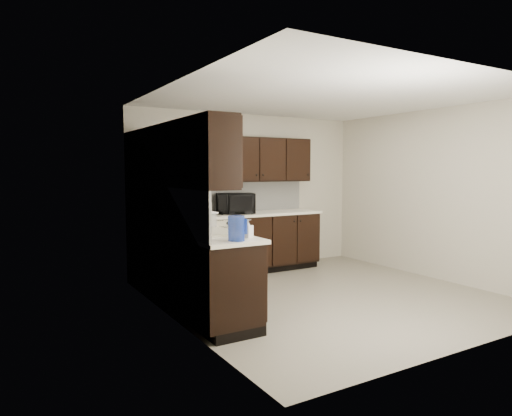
{
  "coord_description": "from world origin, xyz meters",
  "views": [
    {
      "loc": [
        -3.68,
        -4.45,
        1.6
      ],
      "look_at": [
        -0.69,
        0.6,
        1.12
      ],
      "focal_mm": 32.0,
      "sensor_mm": 36.0,
      "label": 1
    }
  ],
  "objects": [
    {
      "name": "sink",
      "position": [
        -1.68,
        -0.01,
        0.88
      ],
      "size": [
        0.54,
        0.82,
        0.42
      ],
      "color": "beige",
      "rests_on": "countertop"
    },
    {
      "name": "wall_front",
      "position": [
        0.0,
        -2.0,
        1.25
      ],
      "size": [
        4.0,
        0.02,
        2.5
      ],
      "primitive_type": "cube",
      "color": "#BAB39F",
      "rests_on": "floor"
    },
    {
      "name": "lower_cabinets",
      "position": [
        -1.01,
        1.11,
        0.41
      ],
      "size": [
        3.0,
        2.8,
        0.9
      ],
      "color": "black",
      "rests_on": "floor"
    },
    {
      "name": "countertop",
      "position": [
        -1.01,
        1.11,
        0.92
      ],
      "size": [
        3.03,
        2.83,
        0.04
      ],
      "color": "white",
      "rests_on": "lower_cabinets"
    },
    {
      "name": "wall_back",
      "position": [
        0.0,
        2.0,
        1.25
      ],
      "size": [
        4.0,
        0.02,
        2.5
      ],
      "primitive_type": "cube",
      "color": "#BAB39F",
      "rests_on": "floor"
    },
    {
      "name": "storage_bin",
      "position": [
        -1.65,
        0.4,
        1.03
      ],
      "size": [
        0.5,
        0.4,
        0.18
      ],
      "primitive_type": "cube",
      "rotation": [
        0.0,
        0.0,
        -0.15
      ],
      "color": "white",
      "rests_on": "countertop"
    },
    {
      "name": "soap_bottle_b",
      "position": [
        -1.85,
        -0.02,
        1.05
      ],
      "size": [
        0.11,
        0.11,
        0.23
      ],
      "primitive_type": "imported",
      "rotation": [
        0.0,
        0.0,
        -0.3
      ],
      "color": "gray",
      "rests_on": "countertop"
    },
    {
      "name": "wall_right",
      "position": [
        2.0,
        0.0,
        1.25
      ],
      "size": [
        0.02,
        4.0,
        2.5
      ],
      "primitive_type": "cube",
      "color": "#BAB39F",
      "rests_on": "floor"
    },
    {
      "name": "soap_bottle_a",
      "position": [
        -1.48,
        -0.58,
        1.03
      ],
      "size": [
        0.11,
        0.11,
        0.18
      ],
      "primitive_type": "imported",
      "rotation": [
        0.0,
        0.0,
        0.4
      ],
      "color": "gray",
      "rests_on": "countertop"
    },
    {
      "name": "upper_cabinets",
      "position": [
        -1.1,
        1.2,
        1.77
      ],
      "size": [
        3.0,
        2.8,
        0.7
      ],
      "color": "black",
      "rests_on": "wall_back"
    },
    {
      "name": "ceiling",
      "position": [
        0.0,
        0.0,
        2.5
      ],
      "size": [
        4.0,
        4.0,
        0.0
      ],
      "primitive_type": "plane",
      "rotation": [
        3.14,
        0.0,
        0.0
      ],
      "color": "white",
      "rests_on": "wall_back"
    },
    {
      "name": "paper_towel_roll",
      "position": [
        -1.58,
        0.58,
        1.08
      ],
      "size": [
        0.16,
        0.16,
        0.28
      ],
      "primitive_type": "cylinder",
      "rotation": [
        0.0,
        0.0,
        -0.4
      ],
      "color": "white",
      "rests_on": "countertop"
    },
    {
      "name": "dishwasher",
      "position": [
        -0.7,
        1.41,
        0.55
      ],
      "size": [
        0.58,
        0.04,
        0.78
      ],
      "color": "beige",
      "rests_on": "lower_cabinets"
    },
    {
      "name": "backsplash",
      "position": [
        -1.22,
        1.32,
        1.18
      ],
      "size": [
        3.0,
        2.8,
        0.48
      ],
      "color": "silver",
      "rests_on": "countertop"
    },
    {
      "name": "microwave",
      "position": [
        -0.41,
        1.69,
        1.1
      ],
      "size": [
        0.66,
        0.55,
        0.31
      ],
      "primitive_type": "imported",
      "rotation": [
        0.0,
        0.0,
        -0.34
      ],
      "color": "black",
      "rests_on": "countertop"
    },
    {
      "name": "teal_tumbler",
      "position": [
        -1.54,
        1.29,
        1.03
      ],
      "size": [
        0.09,
        0.09,
        0.18
      ],
      "primitive_type": "cylinder",
      "rotation": [
        0.0,
        0.0,
        0.08
      ],
      "color": "#0C8873",
      "rests_on": "countertop"
    },
    {
      "name": "floor",
      "position": [
        0.0,
        0.0,
        0.0
      ],
      "size": [
        4.0,
        4.0,
        0.0
      ],
      "primitive_type": "plane",
      "color": "gray",
      "rests_on": "ground"
    },
    {
      "name": "toaster_oven",
      "position": [
        -1.04,
        1.66,
        1.04
      ],
      "size": [
        0.34,
        0.27,
        0.2
      ],
      "primitive_type": "cube",
      "rotation": [
        0.0,
        0.0,
        0.1
      ],
      "color": "silver",
      "rests_on": "countertop"
    },
    {
      "name": "wall_left",
      "position": [
        -2.0,
        0.0,
        1.25
      ],
      "size": [
        0.02,
        4.0,
        2.5
      ],
      "primitive_type": "cube",
      "color": "#BAB39F",
      "rests_on": "floor"
    },
    {
      "name": "blue_pitcher",
      "position": [
        -1.67,
        -0.7,
        1.06
      ],
      "size": [
        0.19,
        0.19,
        0.24
      ],
      "primitive_type": "cylinder",
      "rotation": [
        0.0,
        0.0,
        -0.23
      ],
      "color": "#102D99",
      "rests_on": "countertop"
    }
  ]
}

